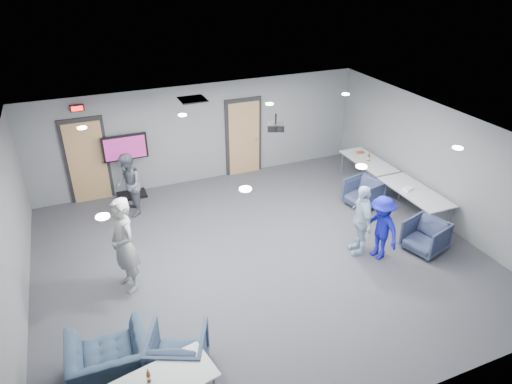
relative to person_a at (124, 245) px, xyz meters
name	(u,v)px	position (x,y,z in m)	size (l,w,h in m)	color
floor	(259,256)	(2.69, -0.05, -0.95)	(9.00, 9.00, 0.00)	#34363B
ceiling	(260,137)	(2.69, -0.05, 1.75)	(9.00, 9.00, 0.00)	white
wall_back	(202,134)	(2.69, 3.95, 0.40)	(9.00, 0.02, 2.70)	slate
wall_front	(383,342)	(2.69, -4.05, 0.40)	(9.00, 0.02, 2.70)	slate
wall_left	(9,252)	(-1.81, -0.05, 0.40)	(0.02, 8.00, 2.70)	slate
wall_right	(438,164)	(7.19, -0.05, 0.40)	(0.02, 8.00, 2.70)	slate
door_left	(87,161)	(-0.31, 3.90, 0.12)	(1.06, 0.17, 2.24)	black
door_right	(244,138)	(3.89, 3.90, 0.12)	(1.06, 0.17, 2.24)	black
exit_sign	(77,108)	(-0.31, 3.88, 1.50)	(0.32, 0.08, 0.16)	black
hvac_diffuser	(193,99)	(2.19, 2.75, 1.73)	(0.60, 0.60, 0.03)	black
downlights	(260,137)	(2.69, -0.05, 1.73)	(6.18, 3.78, 0.02)	white
person_a	(124,245)	(0.00, 0.00, 0.00)	(0.69, 0.46, 1.90)	gray
person_b	(129,185)	(0.49, 2.76, -0.17)	(0.76, 0.59, 1.57)	slate
person_c	(361,220)	(4.70, -0.71, -0.16)	(0.93, 0.39, 1.58)	#BFDFF6
person_d	(381,228)	(4.97, -1.03, -0.24)	(0.92, 0.53, 1.43)	#191EA8
chair_right_a	(363,193)	(5.94, 0.93, -0.59)	(0.77, 0.79, 0.72)	#37405F
chair_right_c	(425,236)	(6.04, -1.22, -0.60)	(0.76, 0.78, 0.71)	#343D5A
chair_front_a	(178,354)	(0.37, -2.35, -0.56)	(0.84, 0.87, 0.79)	#36455E
chair_front_b	(109,360)	(-0.59, -2.05, -0.58)	(1.15, 1.00, 0.74)	#34465A
table_right_a	(368,162)	(6.69, 1.86, -0.27)	(0.73, 1.76, 0.73)	silver
table_right_b	(415,193)	(6.69, -0.04, -0.26)	(0.79, 1.89, 0.73)	silver
bottle_front	(149,377)	(-0.14, -2.97, -0.14)	(0.06, 0.06, 0.22)	#622D10
bottle_right	(369,158)	(6.66, 1.83, -0.13)	(0.06, 0.06, 0.24)	#622D10
snack_box	(360,152)	(6.77, 2.36, -0.20)	(0.19, 0.13, 0.04)	#B33E2C
wrapper	(408,189)	(6.56, 0.08, -0.19)	(0.24, 0.17, 0.06)	white
tv_stand	(127,162)	(0.62, 3.69, 0.01)	(1.11, 0.53, 1.70)	black
projector	(276,127)	(3.53, 1.05, 1.45)	(0.44, 0.41, 0.36)	black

